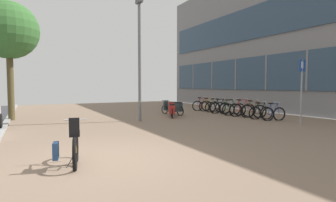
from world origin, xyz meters
The scene contains 17 objects.
ground centered at (1.43, 0.00, -0.02)m, with size 21.00×40.00×0.13m.
bicycle_foreground centered at (-0.68, -0.20, 0.39)m, with size 0.77×1.36×1.09m.
bicycle_rack_00 centered at (9.00, 2.93, 0.33)m, with size 1.28×0.48×0.94m.
bicycle_rack_01 centered at (8.84, 3.57, 0.33)m, with size 1.18×0.58×0.93m.
bicycle_rack_02 centered at (8.99, 4.22, 0.35)m, with size 1.21×0.79×1.00m.
bicycle_rack_03 centered at (8.82, 4.87, 0.36)m, with size 1.29×0.79×1.03m.
bicycle_rack_04 centered at (8.81, 5.52, 0.35)m, with size 1.24×0.70×1.00m.
bicycle_rack_05 centered at (9.06, 6.17, 0.33)m, with size 1.13×0.77×0.95m.
bicycle_rack_06 centered at (8.87, 6.82, 0.34)m, with size 1.32×0.54×0.98m.
bicycle_rack_07 centered at (9.01, 7.47, 0.33)m, with size 1.18×0.74×0.95m.
bicycle_rack_08 centered at (9.01, 8.12, 0.34)m, with size 1.20×0.74×0.96m.
bicycle_rack_09 centered at (8.89, 8.77, 0.34)m, with size 1.27×0.59×0.97m.
scooter_near centered at (5.98, 7.37, 0.41)m, with size 0.72×1.85×0.84m.
scooter_mid centered at (5.29, 6.40, 0.40)m, with size 0.89×1.56×0.82m.
parking_sign centered at (8.91, 1.41, 1.71)m, with size 0.40×0.07×2.80m.
lamp_post centered at (3.22, 5.79, 3.18)m, with size 0.20×0.52×5.72m.
street_tree centered at (-2.23, 9.05, 4.33)m, with size 2.76×2.76×5.75m.
Camera 1 is at (-1.52, -6.09, 1.70)m, focal length 28.61 mm.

